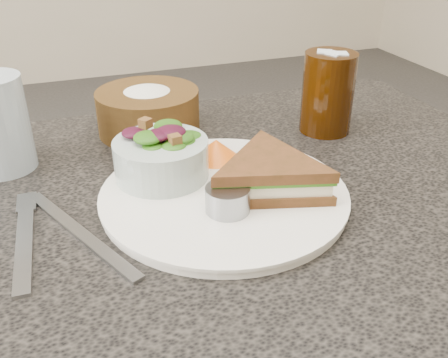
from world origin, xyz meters
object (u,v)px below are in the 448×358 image
sandwich (270,175)px  bread_basket (148,104)px  dinner_plate (224,195)px  dressing_ramekin (228,200)px  cola_glass (328,89)px  salad_bowl (161,152)px

sandwich → bread_basket: 0.28m
dinner_plate → dressing_ramekin: dressing_ramekin is taller
bread_basket → cola_glass: (0.27, -0.09, 0.02)m
sandwich → cola_glass: (0.18, 0.17, 0.03)m
cola_glass → dressing_ramekin: bearing=-141.1°
dressing_ramekin → cola_glass: size_ratio=0.37×
sandwich → dressing_ramekin: size_ratio=3.28×
salad_bowl → bread_basket: (0.02, 0.18, -0.00)m
sandwich → salad_bowl: 0.14m
dinner_plate → cola_glass: bearing=33.2°
cola_glass → bread_basket: bearing=160.7°
sandwich → bread_basket: bearing=125.3°
dressing_ramekin → bread_basket: size_ratio=0.32×
dressing_ramekin → cola_glass: 0.31m
dinner_plate → bread_basket: (-0.04, 0.24, 0.04)m
dinner_plate → salad_bowl: bearing=135.0°
dressing_ramekin → dinner_plate: bearing=75.2°
sandwich → salad_bowl: salad_bowl is taller
sandwich → dressing_ramekin: 0.07m
cola_glass → dinner_plate: bearing=-146.8°
sandwich → bread_basket: bread_basket is taller
sandwich → dressing_ramekin: sandwich is taller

